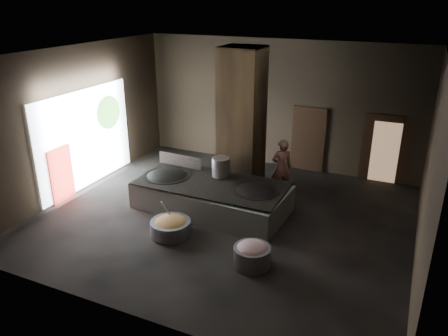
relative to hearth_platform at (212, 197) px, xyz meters
The scene contains 28 objects.
floor 0.76m from the hearth_platform, 26.57° to the right, with size 10.00×9.00×0.10m, color black.
ceiling 4.21m from the hearth_platform, 26.57° to the right, with size 10.00×9.00×0.10m, color black.
back_wall 4.70m from the hearth_platform, 82.59° to the left, with size 10.00×0.10×4.50m, color black.
front_wall 5.21m from the hearth_platform, 83.44° to the right, with size 10.00×0.10×4.50m, color black.
left_wall 4.88m from the hearth_platform, behind, with size 0.10×9.00×4.50m, color black.
right_wall 5.92m from the hearth_platform, ahead, with size 0.10×9.00×4.50m, color black.
pillar 2.49m from the hearth_platform, 81.06° to the left, with size 1.20×1.20×4.50m, color black.
hearth_platform is the anchor object (origin of this frame).
platform_cap 0.43m from the hearth_platform, ahead, with size 4.29×2.06×0.03m, color black.
wok_left 1.50m from the hearth_platform, behind, with size 1.38×1.38×0.38m, color black.
wok_left_rim 1.52m from the hearth_platform, behind, with size 1.41×1.41×0.05m, color black.
wok_right 1.40m from the hearth_platform, ahead, with size 1.29×1.29×0.36m, color black.
wok_right_rim 1.42m from the hearth_platform, ahead, with size 1.32×1.32×0.05m, color black.
stock_pot 0.93m from the hearth_platform, 84.81° to the left, with size 0.53×0.53×0.57m, color #A5A9AD.
splash_guard 1.76m from the hearth_platform, 152.65° to the left, with size 1.53×0.06×0.38m, color black.
cook 2.45m from the hearth_platform, 50.75° to the left, with size 0.64×0.42×1.77m, color #905749.
veg_basin 1.82m from the hearth_platform, 100.49° to the right, with size 1.05×1.05×0.39m, color slate.
veg_fill 1.81m from the hearth_platform, 100.49° to the right, with size 0.86×0.86×0.27m, color #9BA04D.
ladle 1.70m from the hearth_platform, 106.41° to the right, with size 0.03×0.03×0.83m, color #A5A9AD.
meat_basin 3.06m from the hearth_platform, 46.16° to the right, with size 0.87×0.87×0.48m, color slate.
meat_fill 3.05m from the hearth_platform, 46.16° to the right, with size 0.72×0.72×0.28m, color #BB7080.
doorway_near 4.58m from the hearth_platform, 67.18° to the left, with size 1.18×0.08×2.38m, color black.
doorway_near_glow 4.55m from the hearth_platform, 67.49° to the left, with size 0.86×0.04×2.03m, color #8C6647.
doorway_far 5.93m from the hearth_platform, 45.12° to the left, with size 1.18×0.08×2.38m, color black.
doorway_far_glow 6.01m from the hearth_platform, 43.63° to the left, with size 0.86×0.04×2.04m, color #8C6647.
left_opening 4.56m from the hearth_platform, behind, with size 0.04×4.20×3.10m, color white.
pavilion_sliver 4.56m from the hearth_platform, 162.33° to the right, with size 0.05×0.90×1.70m, color maroon.
tree_silhouette 4.77m from the hearth_platform, 166.61° to the left, with size 0.28×1.10×1.10m, color #194714.
Camera 1 is at (4.54, -10.04, 5.90)m, focal length 35.00 mm.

